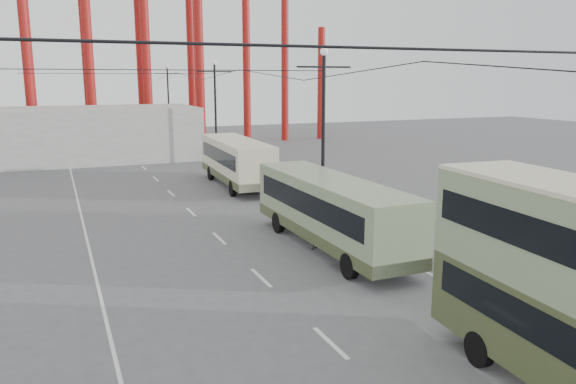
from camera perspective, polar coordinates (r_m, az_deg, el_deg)
name	(u,v)px	position (r m, az deg, el deg)	size (l,w,h in m)	color
road_markings	(203,221)	(31.27, -8.61, -2.90)	(12.52, 120.00, 0.01)	silver
lamp_post_mid	(323,134)	(31.08, 3.59, 5.87)	(3.20, 0.44, 9.32)	black
lamp_post_far	(216,112)	(51.68, -7.37, 8.02)	(3.20, 0.44, 9.32)	black
lamp_post_distant	(169,103)	(73.09, -12.04, 8.85)	(3.20, 0.44, 9.32)	black
fairground_shed	(78,134)	(57.01, -20.60, 5.51)	(22.00, 10.00, 5.00)	#989894
single_decker_green	(331,210)	(25.62, 4.38, -1.79)	(2.74, 11.53, 3.25)	gray
single_decker_cream	(236,160)	(40.71, -5.27, 3.23)	(3.14, 10.93, 3.37)	beige
pedestrian	(314,233)	(25.72, 2.70, -4.16)	(0.56, 0.37, 1.55)	black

